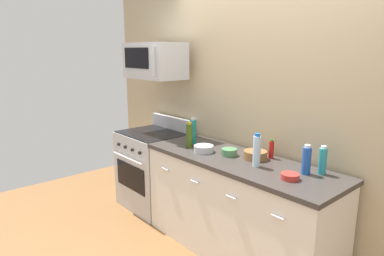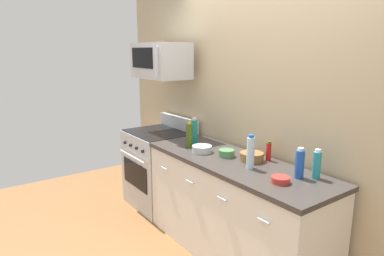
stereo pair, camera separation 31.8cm
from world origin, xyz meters
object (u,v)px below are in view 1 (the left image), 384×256
bottle_olive_oil (189,135)px  bowl_wooden_salad (255,155)px  range_oven (154,169)px  microwave (154,61)px  bottle_sparkling_teal (193,131)px  bottle_soda_blue (307,160)px  bowl_red_small (290,176)px  bowl_green_glaze (229,152)px  bottle_hot_sauce_red (271,149)px  bottle_dish_soap (323,161)px  bottle_water_clear (257,151)px  bowl_steel_prep (204,148)px

bottle_olive_oil → bowl_wooden_salad: bottle_olive_oil is taller
range_oven → microwave: size_ratio=1.44×
bottle_sparkling_teal → bottle_soda_blue: bearing=3.1°
bowl_red_small → bowl_green_glaze: bearing=172.1°
bottle_hot_sauce_red → bowl_green_glaze: size_ratio=1.20×
bottle_dish_soap → bowl_red_small: (-0.10, -0.28, -0.08)m
bowl_wooden_salad → bowl_red_small: (0.48, -0.19, -0.02)m
range_oven → bowl_red_small: range_oven is taller
bottle_sparkling_teal → bowl_wooden_salad: 0.77m
microwave → bottle_water_clear: size_ratio=2.64×
bottle_olive_oil → bottle_hot_sauce_red: bearing=22.7°
bottle_water_clear → bottle_hot_sauce_red: (-0.05, 0.28, -0.05)m
bottle_hot_sauce_red → bowl_green_glaze: (-0.30, -0.22, -0.05)m
bottle_soda_blue → bowl_wooden_salad: bottle_soda_blue is taller
bottle_dish_soap → bowl_green_glaze: bearing=-167.0°
bottle_soda_blue → bowl_steel_prep: bearing=-168.6°
bottle_hot_sauce_red → bowl_green_glaze: bottle_hot_sauce_red is taller
range_oven → bowl_red_small: size_ratio=7.84×
bottle_olive_oil → bottle_dish_soap: size_ratio=1.12×
bowl_steel_prep → bottle_hot_sauce_red: bearing=30.9°
bowl_red_small → bowl_steel_prep: bearing=-179.9°
bottle_dish_soap → bowl_wooden_salad: bearing=-171.2°
bowl_wooden_salad → bowl_green_glaze: (-0.22, -0.10, -0.01)m
bottle_soda_blue → bottle_hot_sauce_red: size_ratio=1.36×
bottle_soda_blue → bottle_hot_sauce_red: (-0.42, 0.13, -0.03)m
microwave → bowl_red_small: 2.08m
range_oven → bowl_red_small: (1.91, -0.08, 0.47)m
bottle_dish_soap → bottle_hot_sauce_red: (-0.50, 0.03, -0.03)m
microwave → bowl_green_glaze: microwave is taller
bottle_dish_soap → bottle_soda_blue: bearing=-131.4°
bottle_soda_blue → microwave: bearing=-178.1°
bottle_soda_blue → bottle_dish_soap: size_ratio=1.03×
bottle_dish_soap → bottle_water_clear: 0.51m
bottle_soda_blue → bowl_red_small: bearing=-94.5°
bottle_olive_oil → bottle_dish_soap: 1.29m
bottle_water_clear → bowl_steel_prep: bottle_water_clear is taller
bottle_soda_blue → bowl_steel_prep: (-0.96, -0.19, -0.08)m
bowl_wooden_salad → microwave: bearing=-177.3°
bottle_dish_soap → bottle_olive_oil: bearing=-167.4°
bottle_sparkling_teal → bottle_water_clear: bearing=-5.1°
bottle_dish_soap → bottle_sparkling_teal: bearing=-173.1°
range_oven → bottle_hot_sauce_red: size_ratio=6.18×
bottle_olive_oil → bottle_hot_sauce_red: size_ratio=1.47×
bottle_sparkling_teal → bottle_water_clear: (0.89, -0.08, 0.00)m
bottle_hot_sauce_red → range_oven: bearing=-171.1°
bowl_red_small → bowl_wooden_salad: bearing=158.1°
bowl_wooden_salad → bowl_red_small: size_ratio=1.51×
range_oven → bowl_wooden_salad: range_oven is taller
bottle_dish_soap → bottle_hot_sauce_red: bottle_dish_soap is taller
range_oven → bottle_dish_soap: bottle_dish_soap is taller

